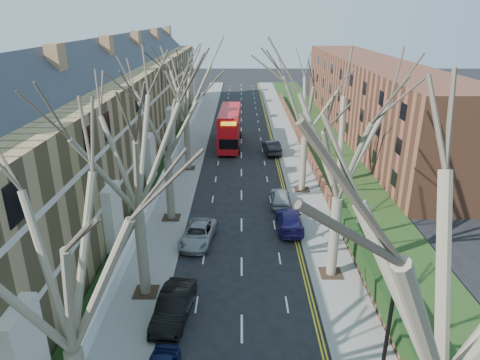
{
  "coord_description": "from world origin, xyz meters",
  "views": [
    {
      "loc": [
        -0.05,
        -15.29,
        15.57
      ],
      "look_at": [
        -0.13,
        18.36,
        2.5
      ],
      "focal_mm": 32.0,
      "sensor_mm": 36.0,
      "label": 1
    }
  ],
  "objects_px": {
    "lamp_post": "(385,351)",
    "car_right_near": "(289,220)",
    "car_left_mid": "(174,306)",
    "double_decker_bus": "(230,128)"
  },
  "relations": [
    {
      "from": "lamp_post",
      "to": "double_decker_bus",
      "type": "xyz_separation_m",
      "value": [
        -6.46,
        40.49,
        -2.35
      ]
    },
    {
      "from": "lamp_post",
      "to": "double_decker_bus",
      "type": "bearing_deg",
      "value": 99.06
    },
    {
      "from": "double_decker_bus",
      "to": "car_right_near",
      "type": "xyz_separation_m",
      "value": [
        5.16,
        -22.61,
        -1.52
      ]
    },
    {
      "from": "lamp_post",
      "to": "car_left_mid",
      "type": "bearing_deg",
      "value": 139.77
    },
    {
      "from": "lamp_post",
      "to": "car_right_near",
      "type": "height_order",
      "value": "lamp_post"
    },
    {
      "from": "double_decker_bus",
      "to": "car_left_mid",
      "type": "xyz_separation_m",
      "value": [
        -2.24,
        -33.13,
        -1.46
      ]
    },
    {
      "from": "lamp_post",
      "to": "car_left_mid",
      "type": "distance_m",
      "value": 12.02
    },
    {
      "from": "lamp_post",
      "to": "double_decker_bus",
      "type": "distance_m",
      "value": 41.06
    },
    {
      "from": "car_left_mid",
      "to": "double_decker_bus",
      "type": "bearing_deg",
      "value": 92.79
    },
    {
      "from": "double_decker_bus",
      "to": "lamp_post",
      "type": "bearing_deg",
      "value": 100.64
    }
  ]
}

